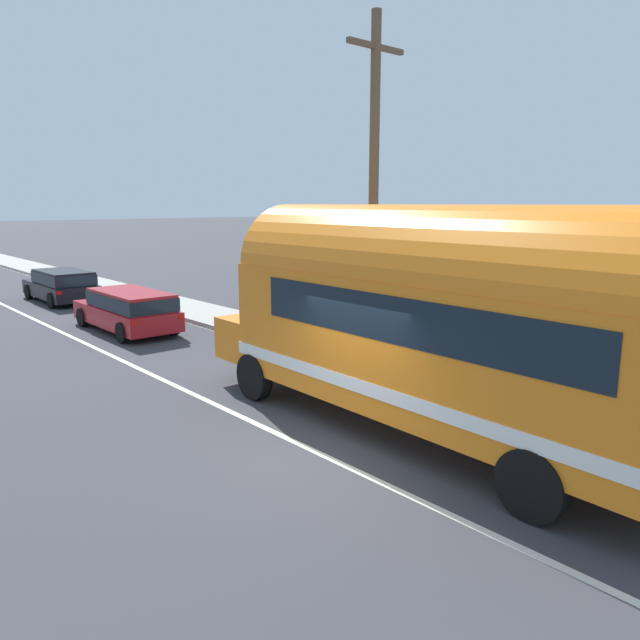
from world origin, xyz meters
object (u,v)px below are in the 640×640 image
Objects in this scene: painted_bus at (451,315)px; utility_pole at (374,191)px; car_second at (62,284)px; car_lead at (129,308)px.

utility_pole is at bearing 59.27° from painted_bus.
car_second is (-2.34, 15.93, -3.64)m from utility_pole.
car_second is (0.41, 7.64, -0.01)m from car_lead.
car_lead is (-2.75, 8.29, -3.63)m from utility_pole.
car_lead is (-0.20, 12.58, -1.51)m from painted_bus.
painted_bus reaches higher than car_second.
utility_pole is 5.42m from painted_bus.
car_second is at bearing 89.41° from painted_bus.
car_lead and car_second have the same top height.
utility_pole is 9.46m from car_lead.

